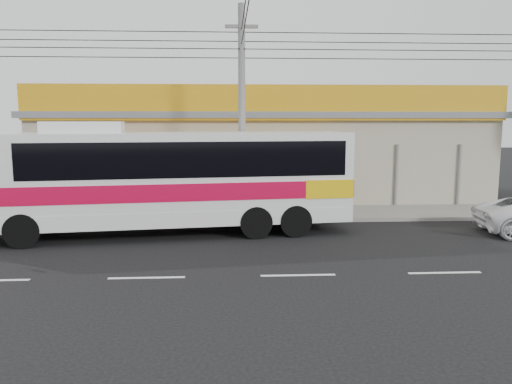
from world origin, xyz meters
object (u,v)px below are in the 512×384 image
motorbike_dark (145,203)px  utility_pole (242,44)px  coach_bus (171,175)px  motorbike_red (172,204)px

motorbike_dark → utility_pole: size_ratio=0.05×
coach_bus → motorbike_red: coach_bus is taller
motorbike_red → utility_pole: (2.88, -0.74, 6.34)m
utility_pole → coach_bus: bearing=-144.7°
motorbike_red → utility_pole: 7.00m
coach_bus → motorbike_red: bearing=89.4°
utility_pole → motorbike_red: bearing=165.5°
coach_bus → motorbike_red: 2.99m
coach_bus → utility_pole: 5.79m
motorbike_dark → utility_pole: utility_pole is taller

